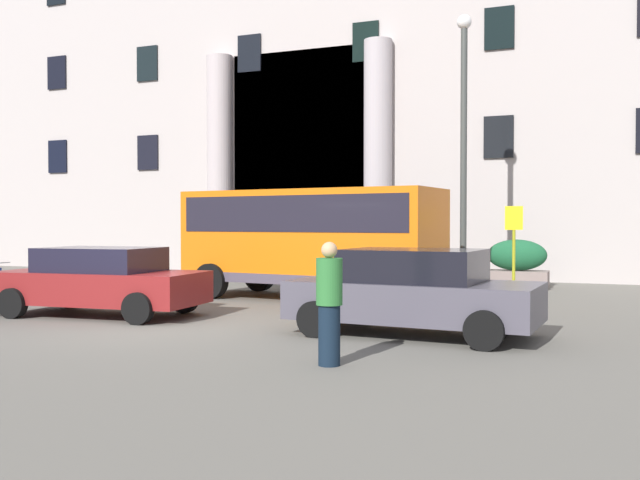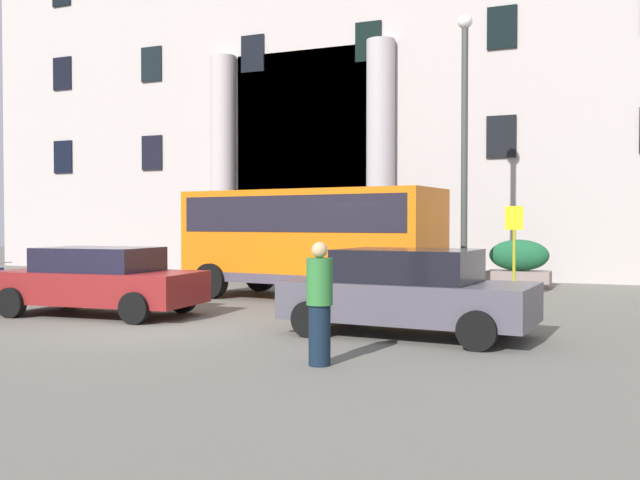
% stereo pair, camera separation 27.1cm
% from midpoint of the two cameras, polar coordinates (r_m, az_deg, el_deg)
% --- Properties ---
extents(ground_plane, '(80.00, 64.00, 0.12)m').
position_cam_midpoint_polar(ground_plane, '(13.62, -14.23, -7.09)').
color(ground_plane, '#615E56').
extents(office_building_facade, '(34.86, 9.75, 21.80)m').
position_cam_midpoint_polar(office_building_facade, '(30.79, 6.21, 18.30)').
color(office_building_facade, '#ADA39E').
rests_on(office_building_facade, ground_plane).
extents(orange_minibus, '(6.80, 3.14, 2.76)m').
position_cam_midpoint_polar(orange_minibus, '(17.80, -1.15, 0.46)').
color(orange_minibus, orange).
rests_on(orange_minibus, ground_plane).
extents(bus_stop_sign, '(0.44, 0.08, 2.36)m').
position_cam_midpoint_polar(bus_stop_sign, '(18.32, 15.08, -0.11)').
color(bus_stop_sign, '#999C1D').
rests_on(bus_stop_sign, ground_plane).
extents(hedge_planter_far_west, '(2.00, 0.80, 1.50)m').
position_cam_midpoint_polar(hedge_planter_far_west, '(23.31, -0.04, -1.58)').
color(hedge_planter_far_west, slate).
rests_on(hedge_planter_far_west, ground_plane).
extents(hedge_planter_east, '(1.83, 0.94, 1.44)m').
position_cam_midpoint_polar(hedge_planter_east, '(21.92, 15.37, -1.90)').
color(hedge_planter_east, gray).
rests_on(hedge_planter_east, ground_plane).
extents(parked_sedan_far, '(4.33, 2.33, 1.49)m').
position_cam_midpoint_polar(parked_sedan_far, '(12.21, 6.99, -4.18)').
color(parked_sedan_far, '#484550').
rests_on(parked_sedan_far, ground_plane).
extents(white_taxi_kerbside, '(4.41, 2.28, 1.43)m').
position_cam_midpoint_polar(white_taxi_kerbside, '(15.40, -17.87, -3.16)').
color(white_taxi_kerbside, maroon).
rests_on(white_taxi_kerbside, ground_plane).
extents(pedestrian_woman_with_bag, '(0.36, 0.36, 1.69)m').
position_cam_midpoint_polar(pedestrian_woman_with_bag, '(9.55, -0.06, -5.17)').
color(pedestrian_woman_with_bag, black).
rests_on(pedestrian_woman_with_bag, ground_plane).
extents(lamppost_plaza_centre, '(0.40, 0.40, 7.62)m').
position_cam_midpoint_polar(lamppost_plaza_centre, '(19.76, 11.22, 8.63)').
color(lamppost_plaza_centre, '#3B3F3C').
rests_on(lamppost_plaza_centre, ground_plane).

